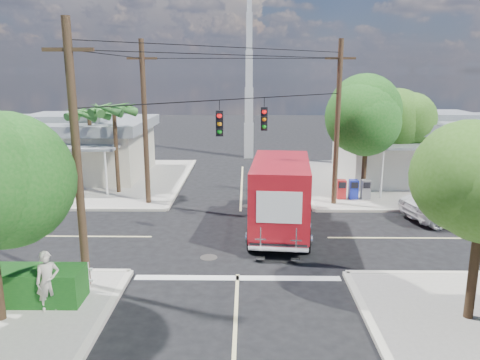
{
  "coord_description": "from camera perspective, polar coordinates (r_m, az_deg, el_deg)",
  "views": [
    {
      "loc": [
        0.32,
        -20.06,
        7.36
      ],
      "look_at": [
        0.0,
        2.0,
        2.2
      ],
      "focal_mm": 35.0,
      "sensor_mm": 36.0,
      "label": 1
    }
  ],
  "objects": [
    {
      "name": "building_ne",
      "position": [
        34.63,
        21.47,
        3.88
      ],
      "size": [
        11.8,
        10.2,
        4.5
      ],
      "color": "silver",
      "rests_on": "sidewalk_ne"
    },
    {
      "name": "road_markings",
      "position": [
        19.99,
        -0.15,
        -8.42
      ],
      "size": [
        32.0,
        32.0,
        0.01
      ],
      "color": "beige",
      "rests_on": "ground"
    },
    {
      "name": "delivery_truck",
      "position": [
        21.88,
        4.98,
        -1.72
      ],
      "size": [
        3.19,
        8.19,
        3.46
      ],
      "color": "black",
      "rests_on": "ground"
    },
    {
      "name": "ground",
      "position": [
        21.37,
        -0.08,
        -6.98
      ],
      "size": [
        120.0,
        120.0,
        0.0
      ],
      "primitive_type": "plane",
      "color": "black",
      "rests_on": "ground"
    },
    {
      "name": "palm_nw_back",
      "position": [
        30.79,
        -17.93,
        7.52
      ],
      "size": [
        3.01,
        3.08,
        5.19
      ],
      "color": "#422D1C",
      "rests_on": "sidewalk_nw"
    },
    {
      "name": "palm_nw_front",
      "position": [
        28.74,
        -15.12,
        8.09
      ],
      "size": [
        3.01,
        3.08,
        5.59
      ],
      "color": "#422D1C",
      "rests_on": "sidewalk_nw"
    },
    {
      "name": "sidewalk_ne",
      "position": [
        33.49,
        19.19,
        -0.15
      ],
      "size": [
        14.12,
        14.12,
        0.14
      ],
      "color": "gray",
      "rests_on": "ground"
    },
    {
      "name": "picket_fence",
      "position": [
        17.87,
        -26.72,
        -10.26
      ],
      "size": [
        5.94,
        0.06,
        1.0
      ],
      "color": "silver",
      "rests_on": "sidewalk_sw"
    },
    {
      "name": "pedestrian",
      "position": [
        15.75,
        -22.38,
        -11.34
      ],
      "size": [
        0.83,
        0.72,
        1.91
      ],
      "primitive_type": "imported",
      "rotation": [
        0.0,
        0.0,
        0.46
      ],
      "color": "beige",
      "rests_on": "sidewalk_sw"
    },
    {
      "name": "tree_ne_front",
      "position": [
        27.81,
        15.3,
        7.35
      ],
      "size": [
        4.21,
        4.14,
        6.66
      ],
      "color": "#422D1C",
      "rests_on": "sidewalk_ne"
    },
    {
      "name": "tree_ne_back",
      "position": [
        30.69,
        18.96,
        6.52
      ],
      "size": [
        3.77,
        3.66,
        5.82
      ],
      "color": "#422D1C",
      "rests_on": "sidewalk_ne"
    },
    {
      "name": "radio_tower",
      "position": [
        40.09,
        1.11,
        10.71
      ],
      "size": [
        0.8,
        0.8,
        17.0
      ],
      "color": "silver",
      "rests_on": "ground"
    },
    {
      "name": "utility_poles",
      "position": [
        21.91,
        -4.18,
        6.09
      ],
      "size": [
        12.0,
        10.68,
        9.0
      ],
      "color": "#473321",
      "rests_on": "ground"
    },
    {
      "name": "parked_car",
      "position": [
        25.98,
        25.15,
        -2.77
      ],
      "size": [
        6.1,
        3.83,
        1.57
      ],
      "primitive_type": "imported",
      "rotation": [
        0.0,
        0.0,
        1.8
      ],
      "color": "silver",
      "rests_on": "ground"
    },
    {
      "name": "sidewalk_nw",
      "position": [
        33.7,
        -18.6,
        -0.03
      ],
      "size": [
        14.12,
        14.12,
        0.14
      ],
      "color": "gray",
      "rests_on": "ground"
    },
    {
      "name": "vending_boxes",
      "position": [
        27.79,
        13.66,
        -1.1
      ],
      "size": [
        1.9,
        0.5,
        1.1
      ],
      "color": "#AD1B1D",
      "rests_on": "sidewalk_ne"
    },
    {
      "name": "building_nw",
      "position": [
        35.15,
        -19.75,
        3.98
      ],
      "size": [
        10.8,
        10.2,
        4.3
      ],
      "color": "beige",
      "rests_on": "sidewalk_nw"
    }
  ]
}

